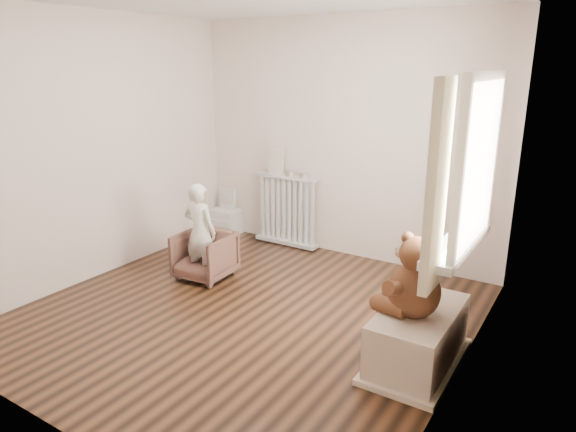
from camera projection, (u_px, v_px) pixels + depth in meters
The scene contains 19 objects.
floor at pixel (246, 313), 4.50m from camera, with size 3.60×3.60×0.01m, color black.
back_wall at pixel (342, 140), 5.59m from camera, with size 3.60×0.02×2.60m, color white.
front_wall at pixel (33, 224), 2.67m from camera, with size 3.60×0.02×2.60m, color white.
left_wall at pixel (97, 148), 5.05m from camera, with size 0.02×3.60×2.60m, color white.
right_wall at pixel (472, 197), 3.21m from camera, with size 0.02×3.60×2.60m, color white.
window at pixel (479, 165), 3.43m from camera, with size 0.03×0.90×1.10m, color white.
window_sill at pixel (457, 244), 3.64m from camera, with size 0.22×1.10×0.06m, color silver.
curtain_left at pixel (437, 189), 3.04m from camera, with size 0.06×0.26×1.30m, color beige.
curtain_right at pixel (481, 160), 3.96m from camera, with size 0.06×0.26×1.30m, color beige.
radiator at pixel (287, 214), 6.08m from camera, with size 0.81×0.15×0.85m, color silver.
paper_doll at pixel (276, 160), 5.98m from camera, with size 0.19×0.02×0.32m, color beige.
tin_a at pixel (290, 173), 5.91m from camera, with size 0.10×0.10×0.06m, color #A59E8C.
tin_b at pixel (304, 175), 5.82m from camera, with size 0.10×0.10×0.05m, color #A59E8C.
toy_vanity at pixel (226, 212), 6.55m from camera, with size 0.36×0.26×0.57m, color silver.
armchair at pixel (205, 255), 5.18m from camera, with size 0.51×0.52×0.48m, color brown.
child at pixel (200, 231), 5.06m from camera, with size 0.36×0.23×0.98m, color white.
toy_bench at pixel (418, 339), 3.69m from camera, with size 0.48×0.91×0.43m, color beige.
teddy_bear at pixel (415, 283), 3.49m from camera, with size 0.47×0.37×0.58m, color #3D2011, non-canonical shape.
plush_cat at pixel (470, 215), 3.89m from camera, with size 0.14×0.23×0.20m, color slate, non-canonical shape.
Camera 1 is at (2.48, -3.24, 2.11)m, focal length 32.00 mm.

